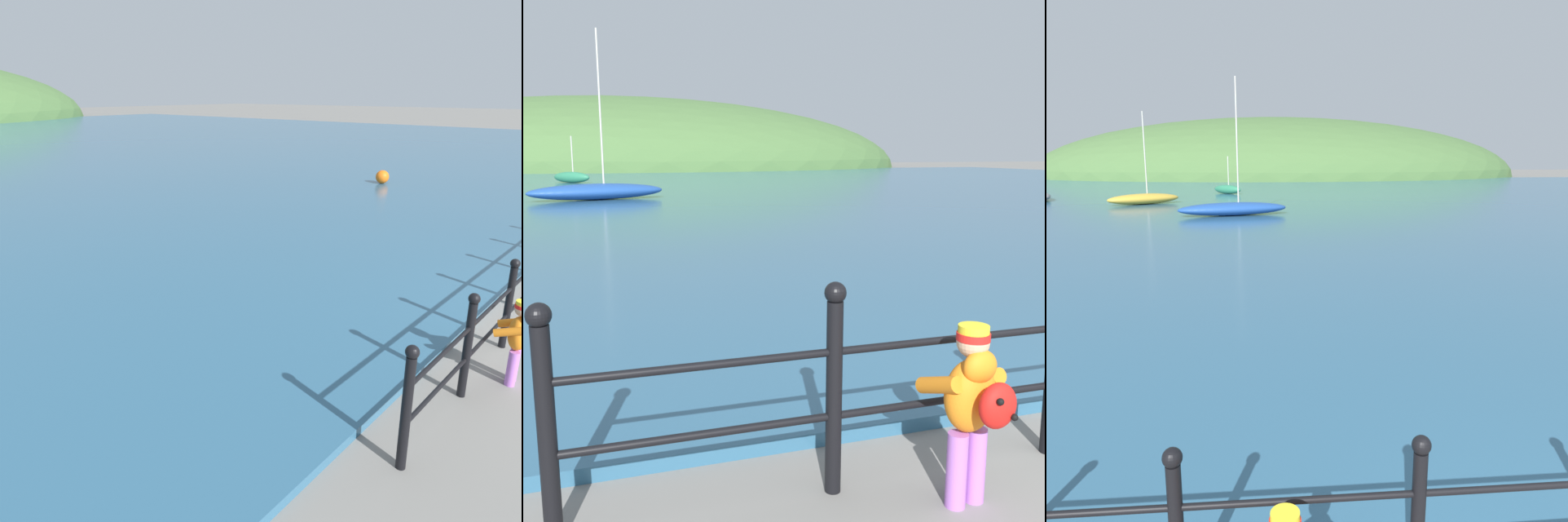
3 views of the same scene
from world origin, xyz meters
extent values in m
cube|color=#2D5B7A|center=(0.00, 32.00, 0.05)|extent=(80.00, 60.00, 0.10)
ellipsoid|color=#476B38|center=(0.00, 70.31, 0.00)|extent=(65.20, 35.86, 15.74)
sphere|color=black|center=(-2.85, 1.50, 1.15)|extent=(0.12, 0.12, 0.12)
sphere|color=black|center=(-1.38, 1.50, 1.15)|extent=(0.12, 0.12, 0.12)
cylinder|color=yellow|center=(-2.22, 1.16, 0.98)|extent=(0.16, 0.16, 0.04)
ellipsoid|color=#1E4793|center=(-3.67, 22.78, 0.40)|extent=(5.27, 2.45, 0.61)
cylinder|color=beige|center=(-3.42, 22.84, 3.51)|extent=(0.07, 0.07, 5.62)
ellipsoid|color=gold|center=(-9.09, 28.82, 0.40)|extent=(4.17, 3.26, 0.61)
cylinder|color=beige|center=(-8.92, 28.93, 2.99)|extent=(0.07, 0.07, 4.57)
ellipsoid|color=#287551|center=(-4.84, 36.52, 0.42)|extent=(2.37, 2.17, 0.65)
cylinder|color=beige|center=(-4.74, 36.44, 1.77)|extent=(0.07, 0.07, 2.05)
camera|label=1|loc=(-7.95, 0.05, 3.17)|focal=35.00mm
camera|label=2|loc=(-4.09, -1.42, 1.89)|focal=42.00mm
camera|label=3|loc=(-2.31, -1.20, 2.86)|focal=35.00mm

